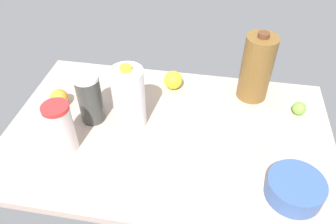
% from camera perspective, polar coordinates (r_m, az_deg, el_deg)
% --- Properties ---
extents(countertop, '(1.20, 0.76, 0.03)m').
position_cam_1_polar(countertop, '(1.23, -0.00, -3.97)').
color(countertop, '#B49B8D').
rests_on(countertop, ground).
extents(egg_carton, '(0.34, 0.18, 0.07)m').
position_cam_1_polar(egg_carton, '(1.18, 8.11, -3.41)').
color(egg_carton, beige).
rests_on(egg_carton, countertop).
extents(tumbler_cup, '(0.09, 0.09, 0.19)m').
position_cam_1_polar(tumbler_cup, '(1.15, -18.15, -2.57)').
color(tumbler_cup, beige).
rests_on(tumbler_cup, countertop).
extents(milk_jug, '(0.12, 0.12, 0.26)m').
position_cam_1_polar(milk_jug, '(1.18, -6.83, 2.45)').
color(milk_jug, white).
rests_on(milk_jug, countertop).
extents(chocolate_milk_jug, '(0.12, 0.12, 0.29)m').
position_cam_1_polar(chocolate_milk_jug, '(1.34, 15.17, 7.43)').
color(chocolate_milk_jug, brown).
rests_on(chocolate_milk_jug, countertop).
extents(mixing_bowl, '(0.17, 0.17, 0.07)m').
position_cam_1_polar(mixing_bowl, '(1.09, 21.23, -12.29)').
color(mixing_bowl, '#36548E').
rests_on(mixing_bowl, countertop).
extents(shaker_bottle, '(0.09, 0.09, 0.20)m').
position_cam_1_polar(shaker_bottle, '(1.23, -13.45, 2.36)').
color(shaker_bottle, '#353734').
rests_on(shaker_bottle, countertop).
extents(lemon_near_front, '(0.08, 0.08, 0.08)m').
position_cam_1_polar(lemon_near_front, '(1.39, 0.90, 5.59)').
color(lemon_near_front, yellow).
rests_on(lemon_near_front, countertop).
extents(lime_by_jug, '(0.05, 0.05, 0.05)m').
position_cam_1_polar(lime_by_jug, '(1.37, 21.86, 0.61)').
color(lime_by_jug, '#6DB33C').
rests_on(lime_by_jug, countertop).
extents(lime_far_back, '(0.06, 0.06, 0.06)m').
position_cam_1_polar(lime_far_back, '(1.38, -7.95, 4.42)').
color(lime_far_back, '#5DAA3C').
rests_on(lime_far_back, countertop).
extents(orange_beside_bowl, '(0.07, 0.07, 0.07)m').
position_cam_1_polar(orange_beside_bowl, '(1.37, -18.40, 2.35)').
color(orange_beside_bowl, orange).
rests_on(orange_beside_bowl, countertop).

